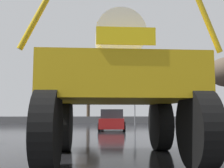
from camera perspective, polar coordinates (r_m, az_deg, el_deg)
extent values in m
plane|color=black|center=(17.23, -4.23, -10.16)|extent=(120.00, 120.00, 0.00)
cylinder|color=black|center=(9.00, -9.91, -8.16)|extent=(0.46, 1.71, 1.70)
cylinder|color=black|center=(9.22, 9.96, -8.11)|extent=(0.46, 1.71, 1.70)
cylinder|color=black|center=(5.77, -13.23, -9.15)|extent=(0.46, 1.71, 1.70)
cylinder|color=black|center=(6.11, 17.44, -8.86)|extent=(0.46, 1.71, 1.70)
cube|color=gold|center=(7.39, 1.07, 0.02)|extent=(3.66, 4.00, 0.98)
cube|color=#A98611|center=(7.98, 0.79, 7.37)|extent=(1.12, 1.14, 1.17)
cylinder|color=silver|center=(7.04, 1.47, 9.34)|extent=(1.20, 1.26, 1.19)
cylinder|color=gold|center=(6.10, -13.48, 16.58)|extent=(1.12, 0.13, 2.14)
cylinder|color=gold|center=(6.45, 17.71, 15.80)|extent=(0.92, 0.13, 2.22)
cube|color=yellow|center=(5.57, 2.92, 9.93)|extent=(1.19, 0.05, 0.36)
cube|color=maroon|center=(20.33, 0.11, -8.11)|extent=(2.11, 4.25, 0.70)
cube|color=#23282D|center=(20.17, 0.09, -6.22)|extent=(1.76, 2.25, 0.64)
cylinder|color=black|center=(21.74, -2.01, -8.59)|extent=(0.24, 0.62, 0.60)
cylinder|color=black|center=(21.67, 2.52, -8.60)|extent=(0.24, 0.62, 0.60)
cylinder|color=black|center=(19.05, -2.64, -8.91)|extent=(0.24, 0.62, 0.60)
cylinder|color=black|center=(18.98, 2.55, -8.92)|extent=(0.24, 0.62, 0.60)
cylinder|color=slate|center=(11.75, 19.80, -2.81)|extent=(0.11, 0.11, 3.60)
cube|color=black|center=(12.09, 19.17, 3.18)|extent=(0.24, 0.32, 0.84)
sphere|color=#390503|center=(12.31, 18.78, 4.27)|extent=(0.17, 0.17, 0.17)
sphere|color=#3C2403|center=(12.26, 18.83, 3.03)|extent=(0.17, 0.17, 0.17)
sphere|color=green|center=(12.22, 18.87, 1.78)|extent=(0.17, 0.17, 0.17)
cylinder|color=slate|center=(29.70, 4.76, -5.06)|extent=(0.11, 0.11, 3.62)
cube|color=black|center=(29.97, 4.67, -2.61)|extent=(0.24, 0.32, 0.84)
sphere|color=#390503|center=(30.18, 4.62, -2.12)|extent=(0.17, 0.17, 0.17)
sphere|color=#3C2403|center=(30.16, 4.62, -2.63)|extent=(0.17, 0.17, 0.17)
sphere|color=green|center=(30.14, 4.63, -3.14)|extent=(0.17, 0.17, 0.17)
cylinder|color=#473828|center=(36.57, -4.95, -5.14)|extent=(0.43, 0.43, 3.82)
ellipsoid|color=brown|center=(36.76, -4.91, -0.43)|extent=(3.19, 3.19, 2.71)
cube|color=#59595B|center=(36.34, -3.82, -7.45)|extent=(31.97, 0.24, 0.90)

